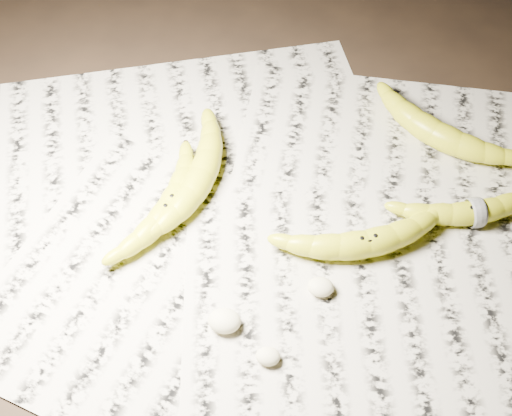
# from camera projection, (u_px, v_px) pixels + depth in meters

# --- Properties ---
(ground) EXTENTS (3.00, 3.00, 0.00)m
(ground) POSITION_uv_depth(u_px,v_px,m) (273.00, 232.00, 0.94)
(ground) COLOR black
(ground) RESTS_ON ground
(newspaper_patch) EXTENTS (0.90, 0.70, 0.01)m
(newspaper_patch) POSITION_uv_depth(u_px,v_px,m) (304.00, 228.00, 0.94)
(newspaper_patch) COLOR beige
(newspaper_patch) RESTS_ON ground
(banana_left_a) EXTENTS (0.10, 0.20, 0.03)m
(banana_left_a) POSITION_uv_depth(u_px,v_px,m) (168.00, 206.00, 0.94)
(banana_left_a) COLOR yellow
(banana_left_a) RESTS_ON newspaper_patch
(banana_left_b) EXTENTS (0.10, 0.21, 0.04)m
(banana_left_b) POSITION_uv_depth(u_px,v_px,m) (201.00, 175.00, 0.97)
(banana_left_b) COLOR yellow
(banana_left_b) RESTS_ON newspaper_patch
(banana_center) EXTENTS (0.21, 0.13, 0.04)m
(banana_center) POSITION_uv_depth(u_px,v_px,m) (367.00, 242.00, 0.90)
(banana_center) COLOR yellow
(banana_center) RESTS_ON newspaper_patch
(banana_taped) EXTENTS (0.20, 0.11, 0.03)m
(banana_taped) POSITION_uv_depth(u_px,v_px,m) (476.00, 211.00, 0.93)
(banana_taped) COLOR yellow
(banana_taped) RESTS_ON newspaper_patch
(banana_upper_a) EXTENTS (0.21, 0.16, 0.04)m
(banana_upper_a) POSITION_uv_depth(u_px,v_px,m) (437.00, 132.00, 1.02)
(banana_upper_a) COLOR yellow
(banana_upper_a) RESTS_ON newspaper_patch
(measuring_tape) EXTENTS (0.02, 0.04, 0.04)m
(measuring_tape) POSITION_uv_depth(u_px,v_px,m) (476.00, 211.00, 0.93)
(measuring_tape) COLOR white
(measuring_tape) RESTS_ON newspaper_patch
(flesh_chunk_a) EXTENTS (0.04, 0.03, 0.02)m
(flesh_chunk_a) POSITION_uv_depth(u_px,v_px,m) (224.00, 319.00, 0.84)
(flesh_chunk_a) COLOR beige
(flesh_chunk_a) RESTS_ON newspaper_patch
(flesh_chunk_b) EXTENTS (0.03, 0.02, 0.02)m
(flesh_chunk_b) POSITION_uv_depth(u_px,v_px,m) (268.00, 355.00, 0.82)
(flesh_chunk_b) COLOR beige
(flesh_chunk_b) RESTS_ON newspaper_patch
(flesh_chunk_c) EXTENTS (0.03, 0.03, 0.02)m
(flesh_chunk_c) POSITION_uv_depth(u_px,v_px,m) (321.00, 285.00, 0.87)
(flesh_chunk_c) COLOR beige
(flesh_chunk_c) RESTS_ON newspaper_patch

